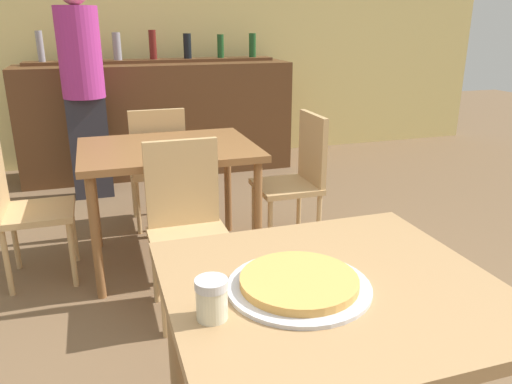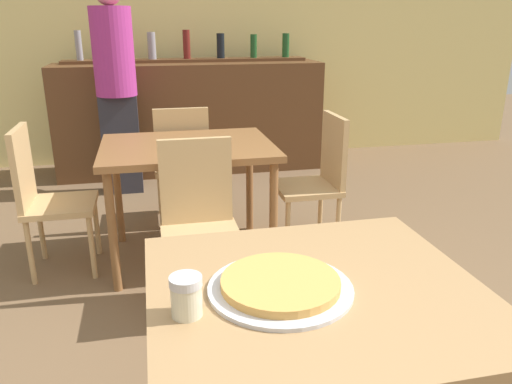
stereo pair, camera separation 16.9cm
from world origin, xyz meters
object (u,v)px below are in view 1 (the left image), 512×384
chair_far_side_back (158,161)px  chair_far_side_right (298,173)px  cheese_shaker (212,299)px  pizza_tray (298,283)px  person_standing (83,83)px  chair_far_side_left (19,200)px  chair_far_side_front (187,218)px

chair_far_side_back → chair_far_side_right: 1.03m
cheese_shaker → chair_far_side_right: bearing=61.6°
pizza_tray → person_standing: size_ratio=0.23×
chair_far_side_left → pizza_tray: size_ratio=2.21×
chair_far_side_front → chair_far_side_right: bearing=33.9°
chair_far_side_back → pizza_tray: bearing=92.4°
chair_far_side_left → cheese_shaker: size_ratio=8.25×
cheese_shaker → person_standing: bearing=95.2°
pizza_tray → person_standing: 3.31m
cheese_shaker → chair_far_side_back: bearing=86.2°
chair_far_side_left → chair_far_side_right: (1.70, 0.00, 0.00)m
chair_far_side_back → pizza_tray: chair_far_side_back is taller
chair_far_side_back → person_standing: person_standing is taller
chair_far_side_left → person_standing: size_ratio=0.50×
cheese_shaker → person_standing: 3.34m
chair_far_side_right → person_standing: person_standing is taller
chair_far_side_left → person_standing: 1.58m
chair_far_side_back → cheese_shaker: (-0.16, -2.44, 0.30)m
chair_far_side_front → cheese_shaker: chair_far_side_front is taller
pizza_tray → chair_far_side_back: bearing=92.4°
chair_far_side_back → pizza_tray: (0.10, -2.37, 0.27)m
pizza_tray → person_standing: person_standing is taller
chair_far_side_left → chair_far_side_right: bearing=-90.0°
chair_far_side_front → person_standing: bearing=102.9°
chair_far_side_left → pizza_tray: (0.95, -1.80, 0.27)m
chair_far_side_back → chair_far_side_right: (0.85, -0.57, 0.00)m
chair_far_side_front → chair_far_side_back: size_ratio=1.00×
chair_far_side_right → pizza_tray: chair_far_side_right is taller
chair_far_side_back → person_standing: bearing=-62.3°
cheese_shaker → person_standing: person_standing is taller
chair_far_side_left → pizza_tray: bearing=-152.2°
chair_far_side_right → cheese_shaker: bearing=-28.4°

